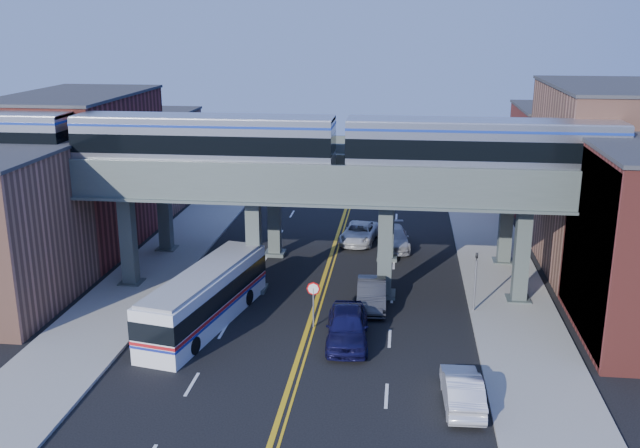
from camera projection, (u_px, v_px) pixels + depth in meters
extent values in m
plane|color=black|center=(300.00, 351.00, 36.32)|extent=(120.00, 120.00, 0.00)
cube|color=gray|center=(150.00, 273.00, 47.13)|extent=(5.00, 70.00, 0.16)
cube|color=gray|center=(505.00, 288.00, 44.54)|extent=(5.00, 70.00, 0.16)
cube|color=maroon|center=(81.00, 172.00, 52.14)|extent=(8.00, 14.00, 11.00)
cube|color=#9B6450|center=(145.00, 158.00, 64.95)|extent=(8.00, 10.00, 8.00)
cube|color=#9B6450|center=(606.00, 178.00, 47.83)|extent=(8.00, 14.00, 12.00)
cube|color=maroon|center=(564.00, 162.00, 60.64)|extent=(8.00, 10.00, 9.00)
cube|color=teal|center=(586.00, 249.00, 37.17)|extent=(0.10, 9.50, 9.50)
cube|color=#444F4E|center=(128.00, 240.00, 44.47)|extent=(0.85, 0.85, 6.00)
cube|color=#444F4E|center=(254.00, 245.00, 43.57)|extent=(0.85, 0.85, 6.00)
cube|color=#444F4E|center=(385.00, 249.00, 42.67)|extent=(0.85, 0.85, 6.00)
cube|color=#444F4E|center=(522.00, 254.00, 41.76)|extent=(0.85, 0.85, 6.00)
cube|color=#49534E|center=(319.00, 187.00, 42.09)|extent=(52.00, 3.60, 1.40)
cube|color=#444F4E|center=(165.00, 211.00, 51.15)|extent=(0.85, 0.85, 6.00)
cube|color=#444F4E|center=(274.00, 214.00, 50.24)|extent=(0.85, 0.85, 6.00)
cube|color=#444F4E|center=(388.00, 218.00, 49.34)|extent=(0.85, 0.85, 6.00)
cube|color=#444F4E|center=(506.00, 222.00, 48.44)|extent=(0.85, 0.85, 6.00)
cube|color=#49534E|center=(331.00, 164.00, 48.76)|extent=(52.00, 3.60, 1.40)
cube|color=black|center=(28.00, 167.00, 43.89)|extent=(2.22, 2.22, 0.25)
cube|color=black|center=(127.00, 169.00, 43.18)|extent=(2.22, 2.22, 0.25)
cube|color=black|center=(287.00, 173.00, 42.07)|extent=(2.22, 2.22, 0.25)
cube|color=#ACAFB6|center=(204.00, 142.00, 42.14)|extent=(15.36, 2.93, 3.23)
cube|color=black|center=(204.00, 140.00, 42.10)|extent=(15.38, 2.99, 1.11)
cube|color=black|center=(394.00, 176.00, 41.36)|extent=(2.22, 2.22, 0.25)
cube|color=black|center=(569.00, 180.00, 40.25)|extent=(2.22, 2.22, 0.25)
cube|color=#ACAFB6|center=(482.00, 148.00, 40.32)|extent=(15.36, 2.93, 3.23)
cube|color=black|center=(482.00, 145.00, 40.28)|extent=(15.38, 2.99, 1.11)
cylinder|color=slate|center=(313.00, 308.00, 38.83)|extent=(0.09, 0.09, 2.30)
cylinder|color=red|center=(313.00, 289.00, 38.52)|extent=(0.76, 0.04, 0.76)
cylinder|color=slate|center=(475.00, 287.00, 40.56)|extent=(0.12, 0.12, 3.20)
imported|color=black|center=(477.00, 253.00, 39.99)|extent=(0.15, 0.18, 0.90)
cube|color=silver|center=(205.00, 299.00, 39.22)|extent=(4.62, 11.56, 2.92)
cube|color=black|center=(205.00, 292.00, 39.11)|extent=(4.69, 11.62, 0.99)
cube|color=#B21419|center=(206.00, 304.00, 39.30)|extent=(4.68, 11.61, 0.17)
cylinder|color=black|center=(174.00, 343.00, 36.19)|extent=(2.68, 1.42, 0.94)
cylinder|color=black|center=(230.00, 295.00, 42.39)|extent=(2.68, 1.42, 0.94)
imported|color=#100F3A|center=(347.00, 326.00, 37.03)|extent=(2.49, 5.49, 1.83)
imported|color=#2B2B2D|center=(371.00, 294.00, 41.70)|extent=(1.87, 4.86, 1.58)
imported|color=silver|center=(359.00, 233.00, 53.80)|extent=(3.04, 5.40, 1.42)
imported|color=#BABABF|center=(394.00, 238.00, 52.53)|extent=(2.56, 5.29, 1.48)
imported|color=silver|center=(462.00, 389.00, 31.07)|extent=(1.78, 4.63, 1.50)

